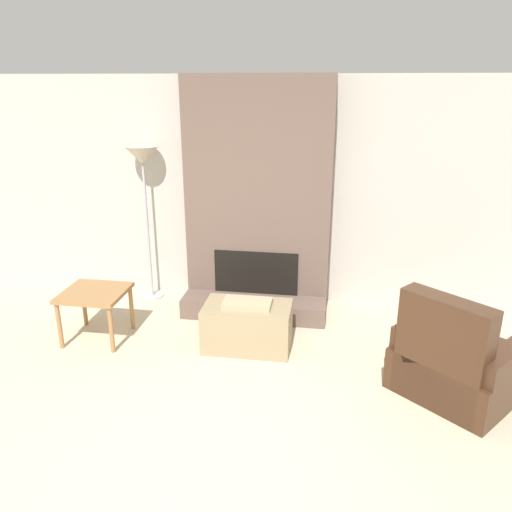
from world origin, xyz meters
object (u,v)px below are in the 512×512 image
ottoman (247,326)px  armchair (457,364)px  floor_lamp_left (143,165)px  side_table (95,298)px

ottoman → armchair: bearing=-14.9°
ottoman → floor_lamp_left: floor_lamp_left is taller
ottoman → floor_lamp_left: bearing=142.8°
armchair → side_table: armchair is taller
ottoman → floor_lamp_left: size_ratio=0.47×
side_table → floor_lamp_left: (0.18, 1.10, 1.17)m
side_table → floor_lamp_left: size_ratio=0.34×
side_table → floor_lamp_left: floor_lamp_left is taller
ottoman → armchair: size_ratio=0.66×
ottoman → side_table: 1.57m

